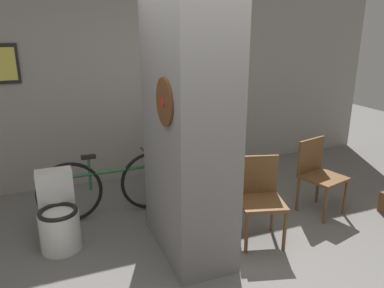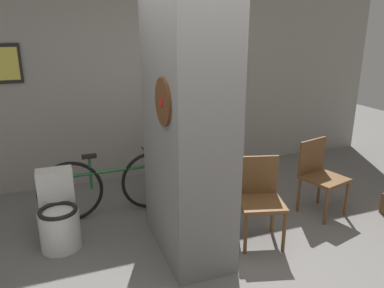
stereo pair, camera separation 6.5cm
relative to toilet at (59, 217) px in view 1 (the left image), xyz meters
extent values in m
plane|color=slate|center=(1.18, -1.08, -0.31)|extent=(14.00, 14.00, 0.00)
cube|color=gray|center=(1.18, 1.55, 0.99)|extent=(8.00, 0.06, 2.60)
cube|color=black|center=(-0.42, 1.51, 1.39)|extent=(0.36, 0.02, 0.48)
cube|color=#E0CC4C|center=(-0.42, 1.49, 1.39)|extent=(0.30, 0.01, 0.39)
cube|color=black|center=(2.68, 1.51, 1.24)|extent=(0.44, 0.02, 0.34)
cube|color=#B24C8C|center=(2.68, 1.49, 1.24)|extent=(0.36, 0.01, 0.28)
cube|color=black|center=(1.88, 1.51, 1.54)|extent=(0.28, 0.02, 0.38)
cube|color=teal|center=(1.88, 1.49, 1.54)|extent=(0.23, 0.01, 0.31)
cube|color=gray|center=(1.20, -0.50, 0.99)|extent=(0.56, 1.15, 2.60)
cylinder|color=#593319|center=(0.91, -0.73, 1.24)|extent=(0.03, 0.40, 0.40)
cylinder|color=red|center=(0.89, -0.73, 1.24)|extent=(0.01, 0.07, 0.07)
cube|color=gray|center=(1.67, 0.47, 0.16)|extent=(1.12, 0.44, 0.94)
cylinder|color=silver|center=(0.00, -0.07, -0.11)|extent=(0.40, 0.40, 0.39)
torus|color=black|center=(0.00, -0.07, 0.10)|extent=(0.38, 0.38, 0.04)
cube|color=silver|center=(0.00, 0.19, 0.26)|extent=(0.36, 0.20, 0.35)
cylinder|color=brown|center=(1.68, -0.83, -0.10)|extent=(0.04, 0.04, 0.43)
cylinder|color=brown|center=(2.05, -0.93, -0.10)|extent=(0.04, 0.04, 0.43)
cylinder|color=brown|center=(1.78, -0.46, -0.10)|extent=(0.04, 0.04, 0.43)
cylinder|color=brown|center=(2.15, -0.56, -0.10)|extent=(0.04, 0.04, 0.43)
cube|color=brown|center=(1.92, -0.69, 0.13)|extent=(0.54, 0.54, 0.04)
cube|color=brown|center=(1.97, -0.50, 0.36)|extent=(0.43, 0.15, 0.41)
cylinder|color=brown|center=(2.79, -0.64, -0.10)|extent=(0.04, 0.04, 0.43)
cylinder|color=brown|center=(3.16, -0.55, -0.10)|extent=(0.04, 0.04, 0.43)
cylinder|color=brown|center=(2.70, -0.27, -0.10)|extent=(0.04, 0.04, 0.43)
cylinder|color=brown|center=(3.07, -0.18, -0.10)|extent=(0.04, 0.04, 0.43)
cube|color=brown|center=(2.93, -0.41, 0.13)|extent=(0.53, 0.53, 0.04)
cube|color=brown|center=(2.88, -0.21, 0.36)|extent=(0.43, 0.13, 0.41)
torus|color=black|center=(0.15, 0.45, 0.05)|extent=(0.72, 0.04, 0.72)
torus|color=black|center=(1.08, 0.45, 0.05)|extent=(0.72, 0.04, 0.72)
cylinder|color=#266633|center=(0.61, 0.45, 0.24)|extent=(0.86, 0.04, 0.04)
cylinder|color=#266633|center=(0.38, 0.45, 0.24)|extent=(0.03, 0.03, 0.38)
cylinder|color=#266633|center=(1.03, 0.45, 0.24)|extent=(0.03, 0.03, 0.34)
cube|color=black|center=(0.38, 0.45, 0.44)|extent=(0.16, 0.06, 0.04)
cylinder|color=#262626|center=(1.03, 0.45, 0.41)|extent=(0.03, 0.42, 0.03)
cylinder|color=#267233|center=(1.48, 0.42, 0.72)|extent=(0.08, 0.08, 0.17)
cylinder|color=#267233|center=(1.48, 0.42, 0.83)|extent=(0.03, 0.03, 0.07)
sphere|color=#333333|center=(1.48, 0.42, 0.88)|extent=(0.03, 0.03, 0.03)
cylinder|color=silver|center=(1.59, 0.55, 0.69)|extent=(0.07, 0.07, 0.12)
cylinder|color=silver|center=(1.59, 0.55, 0.78)|extent=(0.03, 0.03, 0.05)
sphere|color=#333333|center=(1.59, 0.55, 0.81)|extent=(0.03, 0.03, 0.03)
camera|label=1|loc=(0.00, -3.60, 1.84)|focal=35.00mm
camera|label=2|loc=(0.06, -3.62, 1.84)|focal=35.00mm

